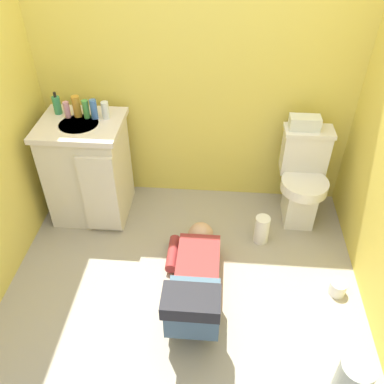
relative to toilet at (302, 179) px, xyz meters
name	(u,v)px	position (x,y,z in m)	size (l,w,h in m)	color
ground_plane	(184,280)	(-0.84, -0.74, -0.39)	(2.88, 2.99, 0.04)	#9F9684
wall_back	(196,54)	(-0.84, 0.30, 0.83)	(2.54, 0.08, 2.40)	#E3CC52
toilet	(302,179)	(0.00, 0.00, 0.00)	(0.36, 0.46, 0.75)	silver
vanity_cabinet	(89,169)	(-1.64, -0.08, 0.05)	(0.60, 0.53, 0.82)	beige
faucet	(84,107)	(-1.65, 0.07, 0.50)	(0.02, 0.02, 0.10)	silver
person_plumber	(195,282)	(-0.76, -0.91, -0.19)	(0.39, 1.06, 0.52)	maroon
tissue_box	(305,123)	(-0.05, 0.09, 0.43)	(0.22, 0.11, 0.10)	silver
soap_dispenser	(57,105)	(-1.84, 0.05, 0.52)	(0.06, 0.06, 0.17)	#368E56
bottle_pink	(67,110)	(-1.75, 0.00, 0.51)	(0.04, 0.04, 0.12)	pink
bottle_amber	(76,106)	(-1.68, 0.02, 0.53)	(0.06, 0.06, 0.15)	#C0862A
bottle_green	(86,109)	(-1.61, 0.00, 0.52)	(0.05, 0.05, 0.13)	#469946
bottle_blue	(94,109)	(-1.55, 0.00, 0.52)	(0.05, 0.05, 0.14)	#3D6DBB
bottle_clear	(105,110)	(-1.47, 0.01, 0.52)	(0.05, 0.05, 0.13)	silver
trash_can	(354,379)	(0.13, -1.43, -0.24)	(0.18, 0.18, 0.25)	#909993
paper_towel_roll	(262,229)	(-0.30, -0.32, -0.25)	(0.11, 0.11, 0.23)	white
toilet_paper_roll	(338,288)	(0.19, -0.77, -0.32)	(0.11, 0.11, 0.10)	white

